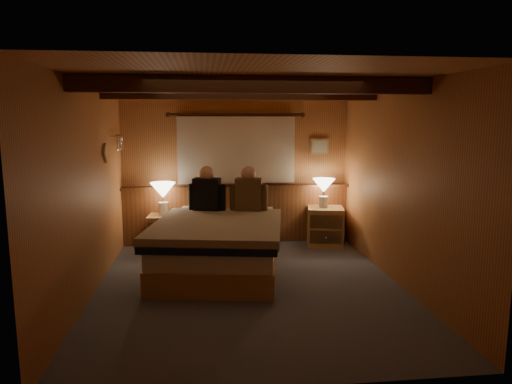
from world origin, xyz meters
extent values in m
plane|color=#4F545E|center=(0.00, 0.00, 0.00)|extent=(4.20, 4.20, 0.00)
plane|color=tan|center=(0.00, 0.00, 2.40)|extent=(4.20, 4.20, 0.00)
plane|color=#C07A45|center=(0.00, 2.10, 1.20)|extent=(3.60, 0.00, 3.60)
plane|color=#C07A45|center=(-1.80, 0.00, 1.20)|extent=(0.00, 4.20, 4.20)
plane|color=#C07A45|center=(1.80, 0.00, 1.20)|extent=(0.00, 4.20, 4.20)
plane|color=#C07A45|center=(0.00, -2.10, 1.20)|extent=(3.60, 0.00, 3.60)
cube|color=brown|center=(0.00, 2.04, 0.45)|extent=(3.60, 0.12, 0.90)
cube|color=brown|center=(0.00, 1.98, 0.92)|extent=(3.60, 0.22, 0.04)
cylinder|color=#3F1C0F|center=(0.00, 2.02, 2.05)|extent=(2.10, 0.05, 0.05)
sphere|color=#3F1C0F|center=(-1.05, 2.02, 2.05)|extent=(0.08, 0.08, 0.08)
sphere|color=#3F1C0F|center=(1.05, 2.02, 2.05)|extent=(0.08, 0.08, 0.08)
cube|color=white|center=(0.00, 2.03, 1.50)|extent=(1.85, 0.08, 1.05)
cube|color=#3F1C0F|center=(0.00, -0.60, 2.31)|extent=(3.60, 0.15, 0.16)
cube|color=#3F1C0F|center=(0.00, 0.90, 2.31)|extent=(3.60, 0.15, 0.16)
cylinder|color=silver|center=(-1.74, 1.60, 1.75)|extent=(0.03, 0.55, 0.03)
torus|color=silver|center=(-1.71, 1.45, 1.63)|extent=(0.01, 0.21, 0.21)
torus|color=silver|center=(-1.71, 1.68, 1.63)|extent=(0.01, 0.21, 0.21)
cube|color=tan|center=(1.35, 2.08, 1.55)|extent=(0.30, 0.03, 0.25)
cube|color=beige|center=(1.35, 2.06, 1.55)|extent=(0.24, 0.01, 0.19)
cube|color=#AC8749|center=(-0.34, 0.61, 0.15)|extent=(1.81, 2.21, 0.30)
cube|color=white|center=(-0.34, 0.61, 0.42)|extent=(1.76, 2.16, 0.24)
cube|color=black|center=(-0.38, 0.37, 0.56)|extent=(1.80, 1.83, 0.08)
cube|color=tan|center=(-0.36, 0.49, 0.63)|extent=(1.87, 2.03, 0.12)
cube|color=white|center=(-0.57, 1.44, 0.61)|extent=(0.64, 0.43, 0.16)
cube|color=white|center=(0.17, 1.31, 0.61)|extent=(0.64, 0.43, 0.16)
cube|color=#AC8749|center=(-1.13, 1.76, 0.27)|extent=(0.52, 0.48, 0.54)
cube|color=brown|center=(-1.15, 1.55, 0.37)|extent=(0.44, 0.06, 0.19)
cube|color=brown|center=(-1.15, 1.55, 0.16)|extent=(0.44, 0.06, 0.19)
cylinder|color=silver|center=(-1.15, 1.55, 0.37)|extent=(0.03, 0.03, 0.03)
cylinder|color=silver|center=(-1.15, 1.55, 0.16)|extent=(0.03, 0.03, 0.03)
cube|color=#AC8749|center=(1.38, 1.73, 0.30)|extent=(0.64, 0.59, 0.60)
cube|color=brown|center=(1.34, 1.50, 0.42)|extent=(0.49, 0.12, 0.21)
cube|color=brown|center=(1.34, 1.50, 0.18)|extent=(0.49, 0.12, 0.21)
cylinder|color=silver|center=(1.34, 1.50, 0.42)|extent=(0.04, 0.04, 0.03)
cylinder|color=silver|center=(1.34, 1.50, 0.18)|extent=(0.04, 0.04, 0.03)
cylinder|color=white|center=(-1.15, 1.81, 0.63)|extent=(0.15, 0.15, 0.19)
cylinder|color=silver|center=(-1.15, 1.81, 0.76)|extent=(0.03, 0.03, 0.11)
cone|color=beige|center=(-1.15, 1.81, 0.91)|extent=(0.38, 0.38, 0.23)
cylinder|color=white|center=(1.35, 1.75, 0.69)|extent=(0.14, 0.14, 0.17)
cylinder|color=silver|center=(1.35, 1.75, 0.81)|extent=(0.02, 0.02, 0.10)
cone|color=beige|center=(1.35, 1.75, 0.95)|extent=(0.35, 0.35, 0.21)
cube|color=black|center=(-0.48, 1.30, 0.91)|extent=(0.41, 0.31, 0.49)
cylinder|color=black|center=(-0.69, 1.36, 0.87)|extent=(0.12, 0.12, 0.39)
cylinder|color=black|center=(-0.28, 1.25, 0.87)|extent=(0.12, 0.12, 0.39)
sphere|color=tan|center=(-0.48, 1.30, 1.22)|extent=(0.21, 0.21, 0.21)
cube|color=#523B21|center=(0.11, 1.21, 0.91)|extent=(0.41, 0.29, 0.49)
cylinder|color=#523B21|center=(-0.10, 1.26, 0.87)|extent=(0.12, 0.12, 0.39)
cylinder|color=#523B21|center=(0.32, 1.16, 0.87)|extent=(0.12, 0.12, 0.39)
sphere|color=tan|center=(0.11, 1.21, 1.22)|extent=(0.21, 0.21, 0.21)
cube|color=black|center=(-0.99, 1.61, 0.15)|extent=(0.56, 0.44, 0.30)
cylinder|color=black|center=(-0.99, 1.61, 0.32)|extent=(0.17, 0.31, 0.08)
camera|label=1|loc=(-0.51, -5.17, 1.97)|focal=32.00mm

